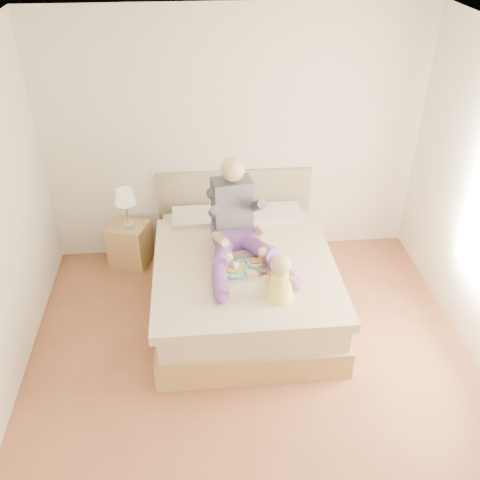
{
  "coord_description": "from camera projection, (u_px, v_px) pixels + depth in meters",
  "views": [
    {
      "loc": [
        -0.41,
        -3.15,
        3.54
      ],
      "look_at": [
        -0.03,
        1.01,
        0.8
      ],
      "focal_mm": 40.0,
      "sensor_mm": 36.0,
      "label": 1
    }
  ],
  "objects": [
    {
      "name": "adult",
      "position": [
        237.0,
        226.0,
        5.05
      ],
      "size": [
        0.78,
        1.17,
        0.93
      ],
      "rotation": [
        0.0,
        0.0,
        0.17
      ],
      "color": "#653789",
      "rests_on": "bed"
    },
    {
      "name": "bed",
      "position": [
        243.0,
        276.0,
        5.33
      ],
      "size": [
        1.7,
        2.18,
        1.0
      ],
      "color": "#A5834D",
      "rests_on": "ground"
    },
    {
      "name": "baby",
      "position": [
        280.0,
        280.0,
        4.51
      ],
      "size": [
        0.29,
        0.39,
        0.43
      ],
      "rotation": [
        0.0,
        0.0,
        -0.13
      ],
      "color": "#FFE950",
      "rests_on": "bed"
    },
    {
      "name": "lamp",
      "position": [
        125.0,
        199.0,
        5.59
      ],
      "size": [
        0.22,
        0.22,
        0.45
      ],
      "color": "silver",
      "rests_on": "nightstand"
    },
    {
      "name": "tray",
      "position": [
        244.0,
        267.0,
        4.91
      ],
      "size": [
        0.5,
        0.41,
        0.13
      ],
      "rotation": [
        0.0,
        0.0,
        0.15
      ],
      "color": "silver",
      "rests_on": "bed"
    },
    {
      "name": "nightstand",
      "position": [
        130.0,
        244.0,
        5.94
      ],
      "size": [
        0.5,
        0.47,
        0.49
      ],
      "rotation": [
        0.0,
        0.0,
        -0.33
      ],
      "color": "#A5834D",
      "rests_on": "ground"
    },
    {
      "name": "room",
      "position": [
        269.0,
        233.0,
        3.78
      ],
      "size": [
        4.02,
        4.22,
        2.71
      ],
      "color": "brown",
      "rests_on": "ground"
    }
  ]
}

